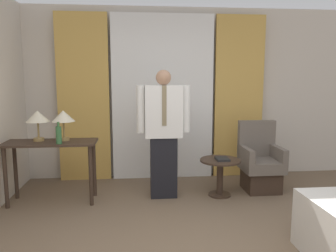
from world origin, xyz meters
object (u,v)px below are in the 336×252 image
(bottle_near_edge, at_px, (59,135))
(armchair, at_px, (260,165))
(desk, at_px, (51,153))
(side_table, at_px, (220,171))
(book, at_px, (222,159))
(person, at_px, (164,130))
(table_lamp_right, at_px, (63,117))
(table_lamp_left, at_px, (38,118))

(bottle_near_edge, distance_m, armchair, 2.79)
(desk, bearing_deg, side_table, 0.29)
(book, bearing_deg, armchair, 19.21)
(person, relative_size, armchair, 1.73)
(table_lamp_right, relative_size, side_table, 0.71)
(desk, xyz_separation_m, book, (2.24, -0.02, -0.13))
(book, bearing_deg, bottle_near_edge, -176.26)
(armchair, bearing_deg, table_lamp_right, -177.15)
(side_table, bearing_deg, bottle_near_edge, -175.45)
(side_table, bearing_deg, book, -55.43)
(table_lamp_left, height_order, person, person)
(armchair, relative_size, side_table, 1.79)
(person, distance_m, armchair, 1.52)
(person, height_order, side_table, person)
(table_lamp_left, relative_size, person, 0.23)
(table_lamp_right, height_order, person, person)
(bottle_near_edge, relative_size, person, 0.16)
(table_lamp_left, height_order, side_table, table_lamp_left)
(table_lamp_right, height_order, side_table, table_lamp_right)
(desk, xyz_separation_m, person, (1.45, 0.04, 0.27))
(bottle_near_edge, bearing_deg, side_table, 4.55)
(armchair, bearing_deg, bottle_near_edge, -172.61)
(desk, distance_m, person, 1.48)
(person, height_order, book, person)
(armchair, bearing_deg, desk, -176.04)
(table_lamp_left, distance_m, book, 2.47)
(desk, distance_m, armchair, 2.88)
(table_lamp_left, height_order, bottle_near_edge, table_lamp_left)
(book, bearing_deg, side_table, 124.57)
(table_lamp_left, xyz_separation_m, table_lamp_right, (0.32, 0.00, 0.00))
(table_lamp_left, relative_size, table_lamp_right, 1.00)
(bottle_near_edge, distance_m, side_table, 2.16)
(book, bearing_deg, desk, 179.56)
(bottle_near_edge, bearing_deg, book, 3.74)
(bottle_near_edge, bearing_deg, armchair, 7.39)
(person, bearing_deg, table_lamp_right, 179.15)
(bottle_near_edge, bearing_deg, table_lamp_right, 85.59)
(side_table, bearing_deg, table_lamp_left, 178.74)
(table_lamp_left, relative_size, side_table, 0.71)
(armchair, xyz_separation_m, side_table, (-0.64, -0.19, -0.02))
(desk, bearing_deg, person, 1.75)
(desk, relative_size, side_table, 2.09)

